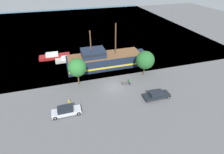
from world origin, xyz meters
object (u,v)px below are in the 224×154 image
object	(u,v)px
parked_car_curb_mid	(66,111)
pedestrian_walking_near	(130,82)
moored_boat_outer	(54,56)
parked_car_curb_front	(156,95)
fire_hydrant	(69,102)
pirate_ship	(104,60)
moored_boat_dockside	(69,59)
bench_promenade_east	(126,82)

from	to	relation	value
parked_car_curb_mid	pedestrian_walking_near	xyz separation A→B (m)	(13.23, 4.98, 0.03)
moored_boat_outer	parked_car_curb_front	size ratio (longest dim) A/B	1.60
fire_hydrant	pedestrian_walking_near	size ratio (longest dim) A/B	0.50
moored_boat_outer	parked_car_curb_front	world-z (taller)	moored_boat_outer
pirate_ship	parked_car_curb_mid	size ratio (longest dim) A/B	4.09
fire_hydrant	pirate_ship	bearing A→B (deg)	50.58
moored_boat_dockside	parked_car_curb_front	bearing A→B (deg)	-54.51
moored_boat_dockside	moored_boat_outer	size ratio (longest dim) A/B	0.86
pedestrian_walking_near	parked_car_curb_front	bearing A→B (deg)	-59.66
parked_car_curb_mid	bench_promenade_east	world-z (taller)	parked_car_curb_mid
parked_car_curb_front	fire_hydrant	bearing A→B (deg)	169.01
bench_promenade_east	fire_hydrant	bearing A→B (deg)	-166.52
fire_hydrant	bench_promenade_east	bearing A→B (deg)	13.48
bench_promenade_east	parked_car_curb_mid	bearing A→B (deg)	-156.29
parked_car_curb_mid	pedestrian_walking_near	distance (m)	14.14
fire_hydrant	pedestrian_walking_near	bearing A→B (deg)	10.51
moored_boat_dockside	fire_hydrant	distance (m)	17.20
parked_car_curb_front	parked_car_curb_mid	size ratio (longest dim) A/B	1.05
moored_boat_dockside	bench_promenade_east	size ratio (longest dim) A/B	4.26
moored_boat_dockside	bench_promenade_east	bearing A→B (deg)	-53.65
pirate_ship	pedestrian_walking_near	size ratio (longest dim) A/B	12.65
parked_car_curb_front	pedestrian_walking_near	bearing A→B (deg)	120.34
parked_car_curb_front	moored_boat_outer	bearing A→B (deg)	127.92
pirate_ship	moored_boat_dockside	bearing A→B (deg)	145.50
moored_boat_outer	parked_car_curb_mid	bearing A→B (deg)	-86.01
pirate_ship	bench_promenade_east	size ratio (longest dim) A/B	12.08
fire_hydrant	moored_boat_outer	bearing A→B (deg)	96.41
pedestrian_walking_near	pirate_ship	bearing A→B (deg)	108.52
pirate_ship	fire_hydrant	world-z (taller)	pirate_ship
parked_car_curb_front	bench_promenade_east	bearing A→B (deg)	123.32
moored_boat_outer	parked_car_curb_front	distance (m)	29.22
moored_boat_dockside	pedestrian_walking_near	bearing A→B (deg)	-52.78
moored_boat_outer	pedestrian_walking_near	bearing A→B (deg)	-50.04
parked_car_curb_mid	moored_boat_dockside	bearing A→B (deg)	84.30
moored_boat_dockside	parked_car_curb_mid	bearing A→B (deg)	-95.70
moored_boat_outer	bench_promenade_east	world-z (taller)	moored_boat_outer
pedestrian_walking_near	parked_car_curb_mid	bearing A→B (deg)	-159.35
pirate_ship	moored_boat_outer	distance (m)	14.52
parked_car_curb_front	pedestrian_walking_near	size ratio (longest dim) A/B	3.24
moored_boat_outer	parked_car_curb_mid	distance (m)	22.71
bench_promenade_east	pedestrian_walking_near	xyz separation A→B (m)	(0.72, -0.51, 0.33)
pirate_ship	bench_promenade_east	bearing A→B (deg)	-74.81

